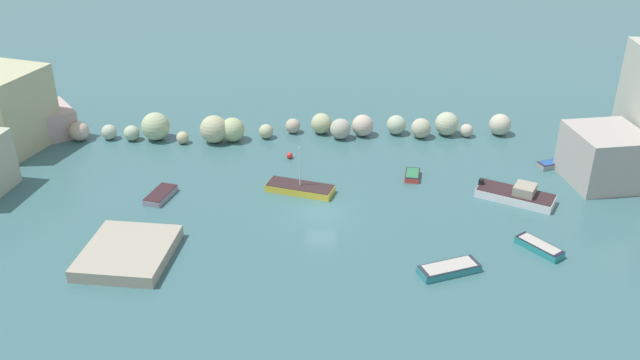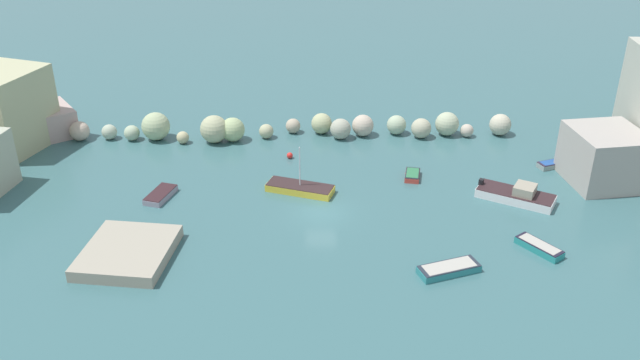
# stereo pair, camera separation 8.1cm
# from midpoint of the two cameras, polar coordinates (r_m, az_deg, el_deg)

# --- Properties ---
(cove_water) EXTENTS (160.00, 160.00, 0.00)m
(cove_water) POSITION_cam_midpoint_polar(r_m,az_deg,el_deg) (55.04, 0.13, -2.73)
(cove_water) COLOR #396468
(cove_water) RESTS_ON ground
(rock_breakwater) EXTENTS (43.95, 4.39, 2.78)m
(rock_breakwater) POSITION_cam_midpoint_polar(r_m,az_deg,el_deg) (68.03, -2.55, 4.41)
(rock_breakwater) COLOR #C2AB97
(rock_breakwater) RESTS_ON ground
(stone_dock) EXTENTS (6.99, 7.73, 0.91)m
(stone_dock) POSITION_cam_midpoint_polar(r_m,az_deg,el_deg) (51.13, -15.71, -5.84)
(stone_dock) COLOR #9E9683
(stone_dock) RESTS_ON ground
(channel_buoy) EXTENTS (0.58, 0.58, 0.58)m
(channel_buoy) POSITION_cam_midpoint_polar(r_m,az_deg,el_deg) (63.99, -2.51, 2.06)
(channel_buoy) COLOR red
(channel_buoy) RESTS_ON cove_water
(moored_boat_0) EXTENTS (4.61, 2.83, 0.58)m
(moored_boat_0) POSITION_cam_midpoint_polar(r_m,az_deg,el_deg) (48.65, 10.76, -7.30)
(moored_boat_0) COLOR teal
(moored_boat_0) RESTS_ON cove_water
(moored_boat_1) EXTENTS (6.54, 5.14, 1.55)m
(moored_boat_1) POSITION_cam_midpoint_polar(r_m,az_deg,el_deg) (58.86, 16.16, -1.20)
(moored_boat_1) COLOR white
(moored_boat_1) RESTS_ON cove_water
(moored_boat_2) EXTENTS (6.01, 3.73, 4.16)m
(moored_boat_2) POSITION_cam_midpoint_polar(r_m,az_deg,el_deg) (58.00, -1.64, -0.69)
(moored_boat_2) COLOR gold
(moored_boat_2) RESTS_ON cove_water
(moored_boat_3) EXTENTS (3.07, 1.99, 0.53)m
(moored_boat_3) POSITION_cam_midpoint_polar(r_m,az_deg,el_deg) (65.85, 18.92, 1.27)
(moored_boat_3) COLOR gray
(moored_boat_3) RESTS_ON cove_water
(moored_boat_4) EXTENTS (3.07, 3.62, 0.59)m
(moored_boat_4) POSITION_cam_midpoint_polar(r_m,az_deg,el_deg) (52.63, 17.88, -5.35)
(moored_boat_4) COLOR teal
(moored_boat_4) RESTS_ON cove_water
(moored_boat_5) EXTENTS (2.49, 3.64, 0.54)m
(moored_boat_5) POSITION_cam_midpoint_polar(r_m,az_deg,el_deg) (58.61, -13.13, -1.21)
(moored_boat_5) COLOR gray
(moored_boat_5) RESTS_ON cove_water
(moored_boat_6) EXTENTS (1.68, 2.52, 0.52)m
(moored_boat_6) POSITION_cam_midpoint_polar(r_m,az_deg,el_deg) (60.87, 7.77, 0.41)
(moored_boat_6) COLOR #C43F34
(moored_boat_6) RESTS_ON cove_water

